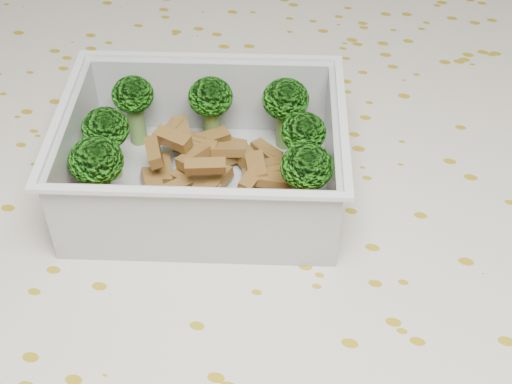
# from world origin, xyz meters

# --- Properties ---
(dining_table) EXTENTS (1.40, 0.90, 0.75)m
(dining_table) POSITION_xyz_m (0.00, 0.00, 0.67)
(dining_table) COLOR brown
(dining_table) RESTS_ON ground
(tablecloth) EXTENTS (1.46, 0.96, 0.19)m
(tablecloth) POSITION_xyz_m (0.00, 0.00, 0.72)
(tablecloth) COLOR beige
(tablecloth) RESTS_ON dining_table
(lunch_container) EXTENTS (0.21, 0.18, 0.06)m
(lunch_container) POSITION_xyz_m (-0.04, 0.02, 0.78)
(lunch_container) COLOR silver
(lunch_container) RESTS_ON tablecloth
(broccoli_florets) EXTENTS (0.17, 0.13, 0.05)m
(broccoli_florets) POSITION_xyz_m (-0.04, 0.03, 0.80)
(broccoli_florets) COLOR #608C3F
(broccoli_florets) RESTS_ON lunch_container
(meat_pile) EXTENTS (0.11, 0.08, 0.03)m
(meat_pile) POSITION_xyz_m (-0.04, 0.03, 0.77)
(meat_pile) COLOR olive
(meat_pile) RESTS_ON lunch_container
(sausage) EXTENTS (0.16, 0.06, 0.02)m
(sausage) POSITION_xyz_m (-0.03, -0.02, 0.77)
(sausage) COLOR #CB4411
(sausage) RESTS_ON lunch_container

